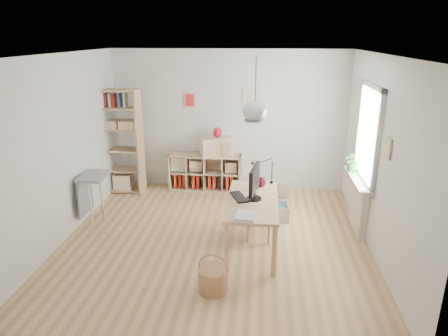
# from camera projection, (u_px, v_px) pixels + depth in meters

# --- Properties ---
(ground) EXTENTS (4.50, 4.50, 0.00)m
(ground) POSITION_uv_depth(u_px,v_px,m) (215.00, 240.00, 6.02)
(ground) COLOR tan
(ground) RESTS_ON ground
(room_shell) EXTENTS (4.50, 4.50, 4.50)m
(room_shell) POSITION_uv_depth(u_px,v_px,m) (255.00, 111.00, 5.19)
(room_shell) COLOR silver
(room_shell) RESTS_ON ground
(window_unit) EXTENTS (0.07, 1.16, 1.46)m
(window_unit) POSITION_uv_depth(u_px,v_px,m) (369.00, 134.00, 5.88)
(window_unit) COLOR white
(window_unit) RESTS_ON ground
(radiator) EXTENTS (0.10, 0.80, 0.80)m
(radiator) POSITION_uv_depth(u_px,v_px,m) (358.00, 205.00, 6.25)
(radiator) COLOR silver
(radiator) RESTS_ON ground
(windowsill) EXTENTS (0.22, 1.20, 0.06)m
(windowsill) POSITION_uv_depth(u_px,v_px,m) (358.00, 180.00, 6.12)
(windowsill) COLOR silver
(windowsill) RESTS_ON radiator
(desk) EXTENTS (0.70, 1.50, 0.75)m
(desk) POSITION_uv_depth(u_px,v_px,m) (253.00, 206.00, 5.62)
(desk) COLOR tan
(desk) RESTS_ON ground
(cube_shelf) EXTENTS (1.40, 0.38, 0.72)m
(cube_shelf) POSITION_uv_depth(u_px,v_px,m) (204.00, 175.00, 7.93)
(cube_shelf) COLOR tan
(cube_shelf) RESTS_ON ground
(tall_bookshelf) EXTENTS (0.80, 0.38, 2.00)m
(tall_bookshelf) POSITION_uv_depth(u_px,v_px,m) (120.00, 138.00, 7.56)
(tall_bookshelf) COLOR tan
(tall_bookshelf) RESTS_ON ground
(side_table) EXTENTS (0.40, 0.55, 0.85)m
(side_table) POSITION_uv_depth(u_px,v_px,m) (90.00, 186.00, 6.33)
(side_table) COLOR gray
(side_table) RESTS_ON ground
(chair) EXTENTS (0.37, 0.37, 0.74)m
(chair) POSITION_uv_depth(u_px,v_px,m) (259.00, 212.00, 5.99)
(chair) COLOR gray
(chair) RESTS_ON ground
(wicker_basket) EXTENTS (0.36, 0.36, 0.50)m
(wicker_basket) POSITION_uv_depth(u_px,v_px,m) (213.00, 279.00, 4.78)
(wicker_basket) COLOR #B07C4F
(wicker_basket) RESTS_ON ground
(storage_chest) EXTENTS (0.52, 0.58, 0.54)m
(storage_chest) POSITION_uv_depth(u_px,v_px,m) (273.00, 208.00, 6.71)
(storage_chest) COLOR silver
(storage_chest) RESTS_ON ground
(monitor) EXTENTS (0.22, 0.55, 0.48)m
(monitor) POSITION_uv_depth(u_px,v_px,m) (254.00, 181.00, 5.51)
(monitor) COLOR black
(monitor) RESTS_ON desk
(keyboard) EXTENTS (0.30, 0.44, 0.02)m
(keyboard) POSITION_uv_depth(u_px,v_px,m) (239.00, 197.00, 5.65)
(keyboard) COLOR black
(keyboard) RESTS_ON desk
(task_lamp) EXTENTS (0.36, 0.13, 0.38)m
(task_lamp) POSITION_uv_depth(u_px,v_px,m) (261.00, 168.00, 6.09)
(task_lamp) COLOR black
(task_lamp) RESTS_ON desk
(yarn_ball) EXTENTS (0.16, 0.16, 0.16)m
(yarn_ball) POSITION_uv_depth(u_px,v_px,m) (261.00, 182.00, 6.01)
(yarn_ball) COLOR #4D0A18
(yarn_ball) RESTS_ON desk
(paper_tray) EXTENTS (0.27, 0.32, 0.03)m
(paper_tray) POSITION_uv_depth(u_px,v_px,m) (245.00, 216.00, 5.05)
(paper_tray) COLOR silver
(paper_tray) RESTS_ON desk
(drawer_chest) EXTENTS (0.68, 0.49, 0.35)m
(drawer_chest) POSITION_uv_depth(u_px,v_px,m) (217.00, 146.00, 7.68)
(drawer_chest) COLOR tan
(drawer_chest) RESTS_ON cube_shelf
(red_vase) EXTENTS (0.16, 0.16, 0.19)m
(red_vase) POSITION_uv_depth(u_px,v_px,m) (217.00, 133.00, 7.59)
(red_vase) COLOR maroon
(red_vase) RESTS_ON drawer_chest
(potted_plant) EXTENTS (0.30, 0.26, 0.33)m
(potted_plant) POSITION_uv_depth(u_px,v_px,m) (354.00, 161.00, 6.37)
(potted_plant) COLOR #286927
(potted_plant) RESTS_ON windowsill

